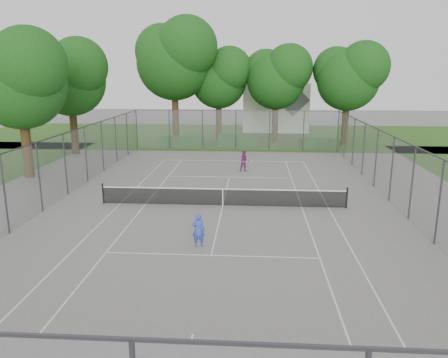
# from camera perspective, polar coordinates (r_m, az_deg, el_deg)

# --- Properties ---
(ground) EXTENTS (120.00, 120.00, 0.00)m
(ground) POSITION_cam_1_polar(r_m,az_deg,el_deg) (22.96, -0.17, -3.51)
(ground) COLOR slate
(ground) RESTS_ON ground
(grass_far) EXTENTS (60.00, 20.00, 0.00)m
(grass_far) POSITION_cam_1_polar(r_m,az_deg,el_deg) (48.37, 1.97, 5.70)
(grass_far) COLOR #264D16
(grass_far) RESTS_ON ground
(court_markings) EXTENTS (11.03, 23.83, 0.01)m
(court_markings) POSITION_cam_1_polar(r_m,az_deg,el_deg) (22.95, -0.17, -3.49)
(court_markings) COLOR silver
(court_markings) RESTS_ON ground
(tennis_net) EXTENTS (12.87, 0.10, 1.10)m
(tennis_net) POSITION_cam_1_polar(r_m,az_deg,el_deg) (22.81, -0.17, -2.28)
(tennis_net) COLOR black
(tennis_net) RESTS_ON ground
(perimeter_fence) EXTENTS (18.08, 34.08, 3.52)m
(perimeter_fence) POSITION_cam_1_polar(r_m,az_deg,el_deg) (22.48, -0.17, 0.90)
(perimeter_fence) COLOR #38383D
(perimeter_fence) RESTS_ON ground
(tree_far_left) EXTENTS (8.39, 7.66, 12.06)m
(tree_far_left) POSITION_cam_1_polar(r_m,az_deg,el_deg) (44.38, -6.44, 15.63)
(tree_far_left) COLOR #332412
(tree_far_left) RESTS_ON ground
(tree_far_midleft) EXTENTS (6.50, 5.93, 9.34)m
(tree_far_midleft) POSITION_cam_1_polar(r_m,az_deg,el_deg) (45.45, -0.60, 13.30)
(tree_far_midleft) COLOR #332412
(tree_far_midleft) RESTS_ON ground
(tree_far_midright) EXTENTS (6.60, 6.03, 9.49)m
(tree_far_midright) POSITION_cam_1_polar(r_m,az_deg,el_deg) (44.16, 6.96, 13.32)
(tree_far_midright) COLOR #332412
(tree_far_midright) RESTS_ON ground
(tree_far_right) EXTENTS (6.69, 6.11, 9.62)m
(tree_far_right) POSITION_cam_1_polar(r_m,az_deg,el_deg) (43.35, 16.06, 13.01)
(tree_far_right) COLOR #332412
(tree_far_right) RESTS_ON ground
(tree_side_back) EXTENTS (6.68, 6.10, 9.60)m
(tree_side_back) POSITION_cam_1_polar(r_m,az_deg,el_deg) (39.01, -19.45, 12.71)
(tree_side_back) COLOR #332412
(tree_side_back) RESTS_ON ground
(tree_side_front) EXTENTS (6.67, 6.09, 9.59)m
(tree_side_front) POSITION_cam_1_polar(r_m,az_deg,el_deg) (31.10, -25.13, 12.10)
(tree_side_front) COLOR #332412
(tree_side_front) RESTS_ON ground
(hedge_left) EXTENTS (3.90, 1.17, 0.98)m
(hedge_left) POSITION_cam_1_polar(r_m,az_deg,el_deg) (41.28, -5.47, 4.92)
(hedge_left) COLOR #1B4B18
(hedge_left) RESTS_ON ground
(hedge_mid) EXTENTS (3.62, 1.03, 1.14)m
(hedge_mid) POSITION_cam_1_polar(r_m,az_deg,el_deg) (41.11, 1.77, 5.06)
(hedge_mid) COLOR #1B4B18
(hedge_mid) RESTS_ON ground
(hedge_right) EXTENTS (3.08, 1.13, 0.92)m
(hedge_right) POSITION_cam_1_polar(r_m,az_deg,el_deg) (40.74, 12.05, 4.52)
(hedge_right) COLOR #1B4B18
(hedge_right) RESTS_ON ground
(house) EXTENTS (7.49, 5.81, 9.33)m
(house) POSITION_cam_1_polar(r_m,az_deg,el_deg) (52.85, 6.72, 10.40)
(house) COLOR silver
(house) RESTS_ON ground
(girl_player) EXTENTS (0.54, 0.39, 1.37)m
(girl_player) POSITION_cam_1_polar(r_m,az_deg,el_deg) (17.61, -3.37, -6.65)
(girl_player) COLOR blue
(girl_player) RESTS_ON ground
(woman_player) EXTENTS (0.82, 0.70, 1.47)m
(woman_player) POSITION_cam_1_polar(r_m,az_deg,el_deg) (30.66, 2.69, 2.33)
(woman_player) COLOR #802A6B
(woman_player) RESTS_ON ground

